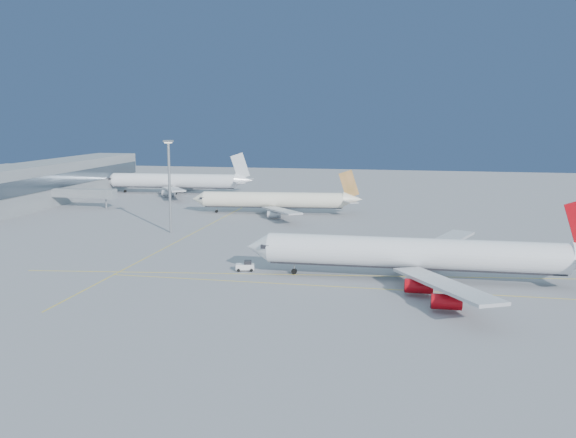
% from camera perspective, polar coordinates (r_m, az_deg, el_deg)
% --- Properties ---
extents(ground, '(500.00, 500.00, 0.00)m').
position_cam_1_polar(ground, '(138.27, 2.52, -4.38)').
color(ground, slate).
rests_on(ground, ground).
extents(terminal, '(18.40, 110.00, 15.00)m').
position_cam_1_polar(terminal, '(257.89, -20.32, 3.13)').
color(terminal, gray).
rests_on(terminal, ground).
extents(jet_bridge, '(23.60, 3.60, 6.90)m').
position_cam_1_polar(jet_bridge, '(235.97, -17.44, 2.18)').
color(jet_bridge, gray).
rests_on(jet_bridge, ground).
extents(taxiway_lines, '(118.86, 140.00, 0.02)m').
position_cam_1_polar(taxiway_lines, '(147.23, -2.76, -3.53)').
color(taxiway_lines, yellow).
rests_on(taxiway_lines, ground).
extents(airliner_virgin, '(70.85, 63.80, 17.51)m').
position_cam_1_polar(airliner_virgin, '(129.87, 11.77, -3.08)').
color(airliner_virgin, white).
rests_on(airliner_virgin, ground).
extents(airliner_etihad, '(56.92, 52.30, 14.85)m').
position_cam_1_polar(airliner_etihad, '(212.51, -1.01, 1.69)').
color(airliner_etihad, '#F1E7CD').
rests_on(airliner_etihad, ground).
extents(airliner_third, '(64.38, 59.23, 17.26)m').
position_cam_1_polar(airliner_third, '(270.49, -9.81, 3.35)').
color(airliner_third, white).
rests_on(airliner_third, ground).
extents(pushback_tug, '(4.21, 3.08, 2.18)m').
position_cam_1_polar(pushback_tug, '(135.97, -3.79, -4.19)').
color(pushback_tug, white).
rests_on(pushback_tug, ground).
extents(light_mast, '(2.22, 2.22, 25.67)m').
position_cam_1_polar(light_mast, '(179.79, -10.51, 3.55)').
color(light_mast, gray).
rests_on(light_mast, ground).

